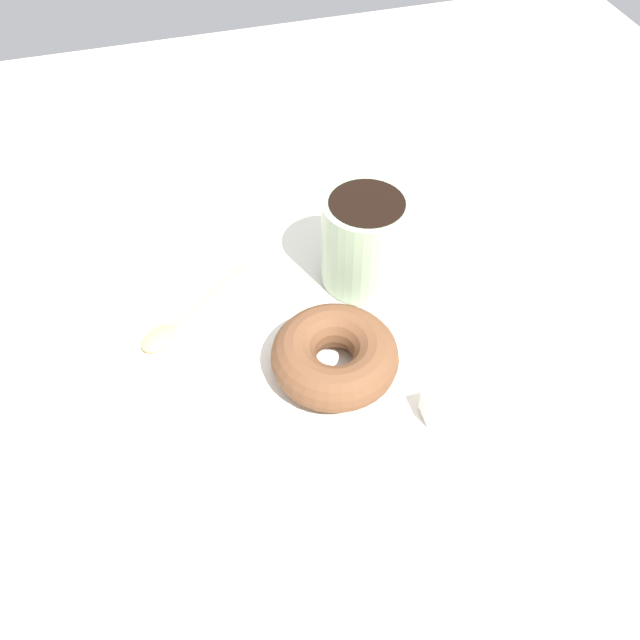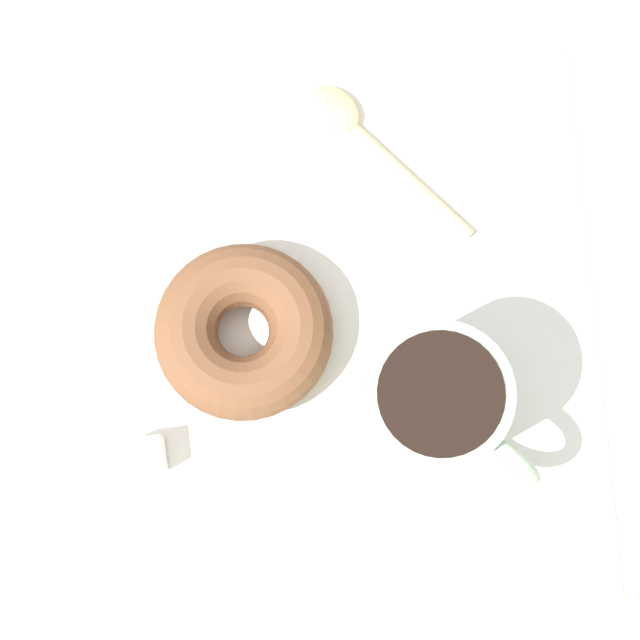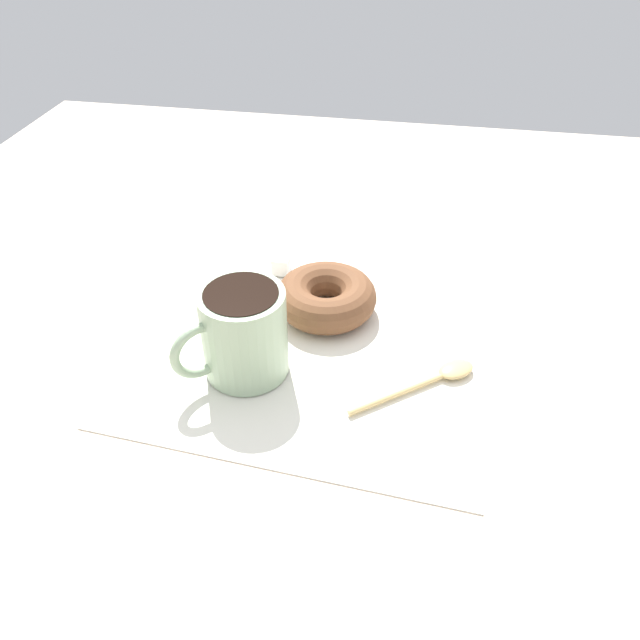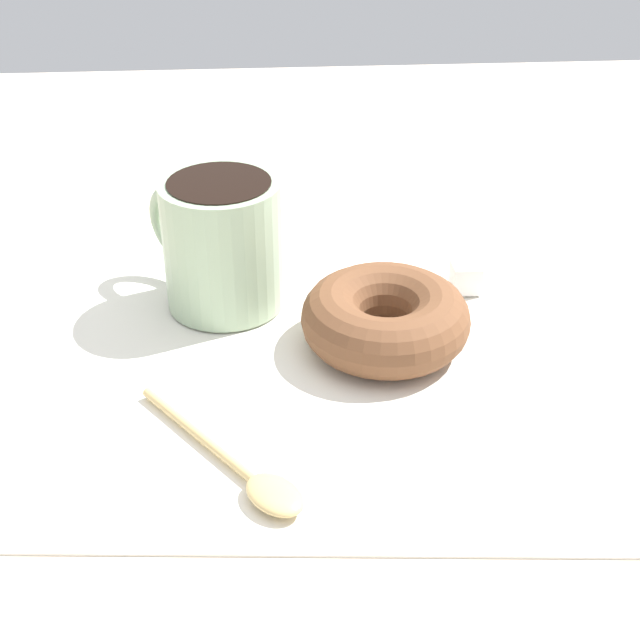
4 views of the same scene
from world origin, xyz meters
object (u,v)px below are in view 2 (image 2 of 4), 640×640
at_px(coffee_cup, 444,404).
at_px(spoon, 364,128).
at_px(donut, 251,330).
at_px(sugar_cube, 155,454).

xyz_separation_m(coffee_cup, spoon, (-0.02, 0.18, -0.04)).
relative_size(donut, sugar_cube, 5.35).
distance_m(coffee_cup, sugar_cube, 0.17).
height_order(coffee_cup, spoon, coffee_cup).
height_order(coffee_cup, donut, coffee_cup).
distance_m(coffee_cup, spoon, 0.19).
height_order(spoon, sugar_cube, sugar_cube).
bearing_deg(spoon, sugar_cube, -128.99).
bearing_deg(coffee_cup, donut, 149.45).
relative_size(spoon, sugar_cube, 5.82).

